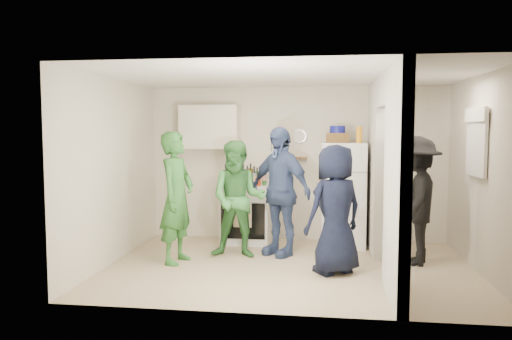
{
  "coord_description": "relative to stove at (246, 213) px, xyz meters",
  "views": [
    {
      "loc": [
        0.42,
        -6.45,
        1.82
      ],
      "look_at": [
        -0.49,
        0.4,
        1.25
      ],
      "focal_mm": 35.0,
      "sensor_mm": 36.0,
      "label": 1
    }
  ],
  "objects": [
    {
      "name": "yellow_cup_stack_stove",
      "position": [
        -0.12,
        -0.22,
        0.6
      ],
      "size": [
        0.09,
        0.09,
        0.25
      ],
      "primitive_type": "cylinder",
      "color": "orange",
      "rests_on": "stove"
    },
    {
      "name": "bottle_d",
      "position": [
        0.03,
        -0.06,
        0.62
      ],
      "size": [
        0.07,
        0.07,
        0.3
      ],
      "primitive_type": "cylinder",
      "color": "brown",
      "rests_on": "stove"
    },
    {
      "name": "nook_valance",
      "position": [
        3.12,
        -1.17,
        1.53
      ],
      "size": [
        0.04,
        0.82,
        0.18
      ],
      "primitive_type": "cube",
      "color": "white",
      "rests_on": "wall_right"
    },
    {
      "name": "wall_right",
      "position": [
        3.18,
        -1.37,
        0.78
      ],
      "size": [
        0.0,
        3.4,
        3.4
      ],
      "primitive_type": "plane",
      "rotation": [
        1.57,
        0.0,
        -1.57
      ],
      "color": "silver",
      "rests_on": "floor"
    },
    {
      "name": "nook_window",
      "position": [
        3.16,
        -1.17,
        1.18
      ],
      "size": [
        0.03,
        0.7,
        0.8
      ],
      "primitive_type": "cube",
      "color": "black",
      "rests_on": "wall_right"
    },
    {
      "name": "bottle_k",
      "position": [
        -0.21,
        0.03,
        0.59
      ],
      "size": [
        0.06,
        0.06,
        0.24
      ],
      "primitive_type": "cylinder",
      "color": "brown",
      "rests_on": "stove"
    },
    {
      "name": "wall_front",
      "position": [
        0.78,
        -3.07,
        0.78
      ],
      "size": [
        4.8,
        0.0,
        4.8
      ],
      "primitive_type": "plane",
      "rotation": [
        -1.57,
        0.0,
        0.0
      ],
      "color": "silver",
      "rests_on": "floor"
    },
    {
      "name": "person_green_center",
      "position": [
        0.03,
        -0.93,
        0.36
      ],
      "size": [
        0.81,
        0.63,
        1.66
      ],
      "primitive_type": "imported",
      "rotation": [
        0.0,
        0.0,
        0.0
      ],
      "color": "#3C8845",
      "rests_on": "floor"
    },
    {
      "name": "wicker_basket",
      "position": [
        1.43,
        0.02,
        1.21
      ],
      "size": [
        0.35,
        0.25,
        0.15
      ],
      "primitive_type": "cube",
      "color": "brown",
      "rests_on": "fridge"
    },
    {
      "name": "floor",
      "position": [
        0.78,
        -1.37,
        -0.47
      ],
      "size": [
        4.8,
        4.8,
        0.0
      ],
      "primitive_type": "plane",
      "color": "tan",
      "rests_on": "ground"
    },
    {
      "name": "bottle_b",
      "position": [
        -0.19,
        -0.08,
        0.59
      ],
      "size": [
        0.07,
        0.07,
        0.25
      ],
      "primitive_type": "cylinder",
      "color": "#164318",
      "rests_on": "stove"
    },
    {
      "name": "bottle_a",
      "position": [
        -0.29,
        0.14,
        0.62
      ],
      "size": [
        0.08,
        0.08,
        0.29
      ],
      "primitive_type": "cylinder",
      "color": "brown",
      "rests_on": "stove"
    },
    {
      "name": "bottle_c",
      "position": [
        -0.07,
        0.15,
        0.63
      ],
      "size": [
        0.06,
        0.06,
        0.32
      ],
      "primitive_type": "cylinder",
      "color": "#B5B9C5",
      "rests_on": "stove"
    },
    {
      "name": "upper_cabinet",
      "position": [
        -0.62,
        0.15,
        1.38
      ],
      "size": [
        0.95,
        0.34,
        0.7
      ],
      "primitive_type": "cube",
      "color": "silver",
      "rests_on": "wall_back"
    },
    {
      "name": "spice_shelf",
      "position": [
        0.78,
        0.28,
        0.88
      ],
      "size": [
        0.35,
        0.08,
        0.03
      ],
      "primitive_type": "cube",
      "color": "olive",
      "rests_on": "wall_back"
    },
    {
      "name": "wall_clock",
      "position": [
        0.83,
        0.31,
        1.23
      ],
      "size": [
        0.22,
        0.02,
        0.22
      ],
      "primitive_type": "cylinder",
      "rotation": [
        1.57,
        0.0,
        0.0
      ],
      "color": "white",
      "rests_on": "wall_back"
    },
    {
      "name": "wall_back",
      "position": [
        0.78,
        0.33,
        0.78
      ],
      "size": [
        4.8,
        0.0,
        4.8
      ],
      "primitive_type": "plane",
      "rotation": [
        1.57,
        0.0,
        0.0
      ],
      "color": "silver",
      "rests_on": "floor"
    },
    {
      "name": "bottle_h",
      "position": [
        -0.31,
        -0.1,
        0.63
      ],
      "size": [
        0.08,
        0.08,
        0.33
      ],
      "primitive_type": "cylinder",
      "color": "silver",
      "rests_on": "stove"
    },
    {
      "name": "partition_header",
      "position": [
        1.98,
        -1.37,
        1.83
      ],
      "size": [
        0.12,
        1.0,
        0.4
      ],
      "primitive_type": "cube",
      "color": "silver",
      "rests_on": "partition_pier_back"
    },
    {
      "name": "person_nook",
      "position": [
        2.45,
        -0.96,
        0.39
      ],
      "size": [
        0.96,
        1.26,
        1.73
      ],
      "primitive_type": "imported",
      "rotation": [
        0.0,
        0.0,
        -1.89
      ],
      "color": "black",
      "rests_on": "floor"
    },
    {
      "name": "red_cup",
      "position": [
        0.22,
        -0.2,
        0.53
      ],
      "size": [
        0.09,
        0.09,
        0.12
      ],
      "primitive_type": "cylinder",
      "color": "red",
      "rests_on": "stove"
    },
    {
      "name": "blue_bowl",
      "position": [
        1.43,
        0.02,
        1.34
      ],
      "size": [
        0.24,
        0.24,
        0.11
      ],
      "primitive_type": "cylinder",
      "color": "navy",
      "rests_on": "wicker_basket"
    },
    {
      "name": "stove",
      "position": [
        0.0,
        0.0,
        0.0
      ],
      "size": [
        0.79,
        0.66,
        0.94
      ],
      "primitive_type": "cube",
      "color": "white",
      "rests_on": "floor"
    },
    {
      "name": "person_denim",
      "position": [
        0.6,
        -0.72,
        0.46
      ],
      "size": [
        1.14,
        1.01,
        1.85
      ],
      "primitive_type": "imported",
      "rotation": [
        0.0,
        0.0,
        -0.64
      ],
      "color": "#3B5182",
      "rests_on": "floor"
    },
    {
      "name": "person_green_left",
      "position": [
        -0.75,
        -1.32,
        0.42
      ],
      "size": [
        0.54,
        0.72,
        1.79
      ],
      "primitive_type": "imported",
      "rotation": [
        0.0,
        0.0,
        1.39
      ],
      "color": "#33702D",
      "rests_on": "floor"
    },
    {
      "name": "bottle_g",
      "position": [
        0.28,
        0.14,
        0.61
      ],
      "size": [
        0.07,
        0.07,
        0.29
      ],
      "primitive_type": "cylinder",
      "color": "olive",
      "rests_on": "stove"
    },
    {
      "name": "fridge",
      "position": [
        1.53,
        -0.03,
        0.33
      ],
      "size": [
        0.66,
        0.64,
        1.61
      ],
      "primitive_type": "cube",
      "color": "white",
      "rests_on": "floor"
    },
    {
      "name": "wall_left",
      "position": [
        -1.62,
        -1.37,
        0.78
      ],
      "size": [
        0.0,
        3.4,
        3.4
      ],
      "primitive_type": "plane",
      "rotation": [
        1.57,
        0.0,
        1.57
      ],
      "color": "silver",
      "rests_on": "floor"
    },
    {
      "name": "ceiling",
      "position": [
        0.78,
        -1.37,
        2.03
      ],
      "size": [
        4.8,
        4.8,
        0.0
      ],
      "primitive_type": "plane",
      "rotation": [
        3.14,
        0.0,
        0.0
      ],
      "color": "white",
      "rests_on": "wall_back"
    },
    {
      "name": "partition_pier_back",
      "position": [
        1.98,
        -0.27,
        0.78
      ],
      "size": [
        0.12,
        1.2,
        2.5
      ],
      "primitive_type": "cube",
      "color": "silver",
      "rests_on": "floor"
    },
    {
      "name": "bottle_e",
      "position": [
        0.11,
        0.17,
        0.61
      ],
      "size": [
        0.07,
        0.07,
        0.28
      ],
      "primitive_type": "cylinder",
      "color": "#999DAA",
      "rests_on": "stove"
    },
    {
      "name": "person_navy",
      "position": [
        1.37,
        -1.56,
        0.34
      ],
      "size": [
        0.95,
        0.89,
        1.63
      ],
      "primitive_type": "imported",
      "rotation": [
        0.0,
        0.0,
        -2.52
      ],
      "color": "black",
      "rests_on": "floor"
    },
    {
      "name": "bottle_i",
      "position": [
        0.06,
        0.09,
        0.63
      ],
      "size": [
        0.08,
        0.08,
        0.32
      ],
      "primitive_type": "cylinder",
      "color": "#48380C",
      "rests_on": "stove"
    },
    {
      "name": "bottle_j",
      "position": [
        0.3,
        -0.1,
        0.62
      ],
      "size": [
        0.06,
        0.06,
        0.29
      ],
      "primitive_type": "cylinder",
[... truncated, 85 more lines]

